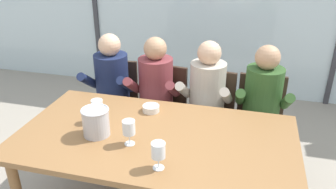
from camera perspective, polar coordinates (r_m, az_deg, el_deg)
ground at (r=3.55m, az=2.67°, el=-8.89°), size 14.00×14.00×0.00m
dining_table at (r=2.36m, az=-2.16°, el=-8.48°), size 1.92×1.05×0.75m
chair_near_curtain at (r=3.44m, az=-8.91°, el=-0.60°), size 0.48×0.48×0.87m
chair_left_of_center at (r=3.28m, az=-0.93°, el=-1.60°), size 0.49×0.49×0.87m
chair_center at (r=3.18m, az=7.15°, el=-2.74°), size 0.48×0.48×0.87m
chair_right_of_center at (r=3.16m, az=15.30°, el=-3.63°), size 0.44×0.44×0.87m
person_navy_polo at (r=3.24m, az=-9.95°, el=1.04°), size 0.47×0.62×1.19m
person_maroon_top at (r=3.09m, az=-2.43°, el=0.21°), size 0.47×0.62×1.19m
person_beige_jumper at (r=3.00m, az=6.36°, el=-0.77°), size 0.48×0.62×1.19m
person_olive_shirt at (r=2.98m, az=15.74°, el=-1.79°), size 0.47×0.62×1.19m
ice_bucket_primary at (r=2.33m, az=-12.20°, el=-4.54°), size 0.19×0.19×0.20m
tasting_bowl at (r=2.61m, az=-2.92°, el=-2.38°), size 0.13×0.13×0.05m
wine_glass_by_left_taster at (r=2.48m, az=-11.98°, el=-2.03°), size 0.08×0.08×0.17m
wine_glass_near_bucket at (r=1.95m, az=-1.67°, el=-9.57°), size 0.08×0.08×0.17m
wine_glass_center_pour at (r=2.18m, az=-6.69°, el=-5.78°), size 0.08×0.08×0.17m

